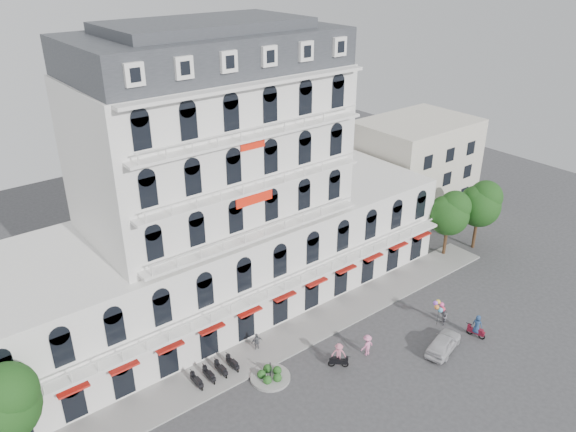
{
  "coord_description": "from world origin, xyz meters",
  "views": [
    {
      "loc": [
        -23.28,
        -21.91,
        30.88
      ],
      "look_at": [
        1.95,
        10.0,
        11.33
      ],
      "focal_mm": 35.0,
      "sensor_mm": 36.0,
      "label": 1
    }
  ],
  "objects_px": {
    "rider_center": "(339,355)",
    "balloon_vendor": "(442,313)",
    "parked_car": "(444,343)",
    "rider_east": "(477,326)"
  },
  "relations": [
    {
      "from": "rider_east",
      "to": "parked_car",
      "type": "bearing_deg",
      "value": 67.81
    },
    {
      "from": "rider_center",
      "to": "balloon_vendor",
      "type": "bearing_deg",
      "value": 33.62
    },
    {
      "from": "parked_car",
      "to": "rider_east",
      "type": "bearing_deg",
      "value": -114.72
    },
    {
      "from": "rider_center",
      "to": "balloon_vendor",
      "type": "relative_size",
      "value": 0.94
    },
    {
      "from": "parked_car",
      "to": "rider_center",
      "type": "bearing_deg",
      "value": 49.18
    },
    {
      "from": "rider_east",
      "to": "rider_center",
      "type": "bearing_deg",
      "value": 56.38
    },
    {
      "from": "rider_east",
      "to": "balloon_vendor",
      "type": "bearing_deg",
      "value": 4.75
    },
    {
      "from": "rider_east",
      "to": "rider_center",
      "type": "distance_m",
      "value": 12.97
    },
    {
      "from": "parked_car",
      "to": "balloon_vendor",
      "type": "relative_size",
      "value": 1.82
    },
    {
      "from": "rider_center",
      "to": "balloon_vendor",
      "type": "xyz_separation_m",
      "value": [
        11.16,
        -1.57,
        0.03
      ]
    }
  ]
}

